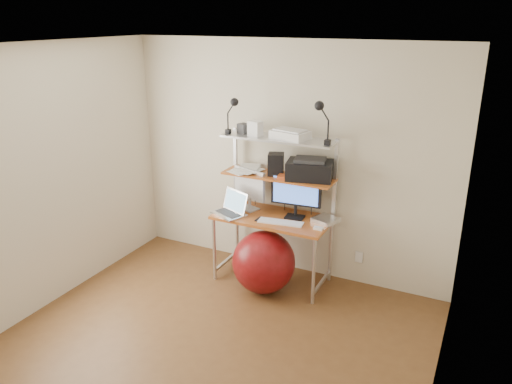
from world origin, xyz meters
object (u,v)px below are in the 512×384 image
Objects in this scene: monitor_silver at (250,186)px; monitor_black at (296,193)px; printer at (310,169)px; exercise_ball at (264,262)px; laptop at (232,209)px.

monitor_black reaches higher than monitor_silver.
printer reaches higher than monitor_black.
laptop is at bearing 164.09° from exercise_ball.
monitor_black is 0.70m from laptop.
monitor_black is 0.28m from printer.
monitor_black is at bearing 57.46° from exercise_ball.
exercise_ball is at bearing 7.71° from laptop.
monitor_black is 1.04× the size of printer.
exercise_ball is at bearing -127.38° from monitor_black.
monitor_silver is at bearing 134.61° from exercise_ball.
printer is at bearing 27.15° from monitor_black.
laptop is at bearing -96.93° from monitor_silver.
laptop is 0.66× the size of exercise_ball.
monitor_black is at bearing 41.19° from laptop.
laptop is 0.92m from printer.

